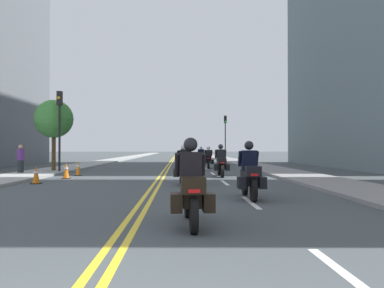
{
  "coord_description": "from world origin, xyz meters",
  "views": [
    {
      "loc": [
        0.92,
        -2.28,
        1.41
      ],
      "look_at": [
        1.61,
        20.05,
        1.68
      ],
      "focal_mm": 36.85,
      "sensor_mm": 36.0,
      "label": 1
    }
  ],
  "objects": [
    {
      "name": "sidewalk_left",
      "position": [
        -6.9,
        48.0,
        0.06
      ],
      "size": [
        2.68,
        144.0,
        0.12
      ],
      "primitive_type": "cube",
      "color": "#979995",
      "rests_on": "ground"
    },
    {
      "name": "motorcycle_1",
      "position": [
        2.88,
        8.71,
        0.66
      ],
      "size": [
        0.77,
        2.16,
        1.64
      ],
      "rotation": [
        0.0,
        0.0,
        -0.01
      ],
      "color": "black",
      "rests_on": "ground"
    },
    {
      "name": "traffic_light_near",
      "position": [
        -5.96,
        20.41,
        3.24
      ],
      "size": [
        0.28,
        0.38,
        4.7
      ],
      "color": "black",
      "rests_on": "ground"
    },
    {
      "name": "pedestrian_0",
      "position": [
        -7.7,
        19.29,
        0.84
      ],
      "size": [
        0.42,
        0.39,
        1.62
      ],
      "rotation": [
        0.0,
        0.0,
        5.64
      ],
      "color": "#242D30",
      "rests_on": "ground"
    },
    {
      "name": "traffic_light_far",
      "position": [
        5.96,
        41.11,
        3.46
      ],
      "size": [
        0.28,
        0.38,
        5.06
      ],
      "color": "black",
      "rests_on": "ground"
    },
    {
      "name": "centreline_yellow_outer",
      "position": [
        0.12,
        48.0,
        0.0
      ],
      "size": [
        0.12,
        132.0,
        0.01
      ],
      "primitive_type": "cube",
      "color": "yellow",
      "rests_on": "ground"
    },
    {
      "name": "traffic_cone_0",
      "position": [
        -4.44,
        16.46,
        0.38
      ],
      "size": [
        0.35,
        0.35,
        0.76
      ],
      "color": "black",
      "rests_on": "ground"
    },
    {
      "name": "motorcycle_6",
      "position": [
        1.25,
        29.63,
        0.67
      ],
      "size": [
        0.77,
        2.2,
        1.64
      ],
      "rotation": [
        0.0,
        0.0,
        -0.02
      ],
      "color": "black",
      "rests_on": "ground"
    },
    {
      "name": "traffic_cone_2",
      "position": [
        -4.41,
        18.52,
        0.4
      ],
      "size": [
        0.31,
        0.31,
        0.8
      ],
      "color": "black",
      "rests_on": "ground"
    },
    {
      "name": "motorcycle_7",
      "position": [
        2.88,
        33.74,
        0.66
      ],
      "size": [
        0.77,
        2.27,
        1.64
      ],
      "rotation": [
        0.0,
        0.0,
        0.03
      ],
      "color": "black",
      "rests_on": "ground"
    },
    {
      "name": "centreline_yellow_inner",
      "position": [
        -0.12,
        48.0,
        0.0
      ],
      "size": [
        0.12,
        132.0,
        0.01
      ],
      "primitive_type": "cube",
      "color": "yellow",
      "rests_on": "ground"
    },
    {
      "name": "motorcycle_2",
      "position": [
        1.09,
        13.33,
        0.66
      ],
      "size": [
        0.78,
        2.24,
        1.62
      ],
      "rotation": [
        0.0,
        0.0,
        -0.06
      ],
      "color": "black",
      "rests_on": "ground"
    },
    {
      "name": "motorcycle_4",
      "position": [
        1.12,
        21.13,
        0.63
      ],
      "size": [
        0.78,
        2.19,
        1.58
      ],
      "rotation": [
        0.0,
        0.0,
        0.04
      ],
      "color": "black",
      "rests_on": "ground"
    },
    {
      "name": "motorcycle_5",
      "position": [
        2.99,
        26.07,
        0.64
      ],
      "size": [
        0.78,
        2.1,
        1.59
      ],
      "rotation": [
        0.0,
        0.0,
        -0.05
      ],
      "color": "black",
      "rests_on": "ground"
    },
    {
      "name": "traffic_cone_1",
      "position": [
        -4.86,
        13.72,
        0.36
      ],
      "size": [
        0.37,
        0.37,
        0.73
      ],
      "color": "black",
      "rests_on": "ground"
    },
    {
      "name": "ground_plane",
      "position": [
        0.0,
        48.0,
        0.0
      ],
      "size": [
        264.0,
        264.0,
        0.0
      ],
      "primitive_type": "plane",
      "color": "#404749"
    },
    {
      "name": "motorcycle_3",
      "position": [
        2.99,
        17.47,
        0.65
      ],
      "size": [
        0.76,
        2.23,
        1.65
      ],
      "rotation": [
        0.0,
        0.0,
        -0.01
      ],
      "color": "black",
      "rests_on": "ground"
    },
    {
      "name": "sidewalk_right",
      "position": [
        6.9,
        48.0,
        0.06
      ],
      "size": [
        2.68,
        144.0,
        0.12
      ],
      "primitive_type": "cube",
      "color": "gray",
      "rests_on": "ground"
    },
    {
      "name": "street_tree_0",
      "position": [
        -6.64,
        21.52,
        3.18
      ],
      "size": [
        2.28,
        2.28,
        4.34
      ],
      "color": "#503C21",
      "rests_on": "ground"
    },
    {
      "name": "motorcycle_0",
      "position": [
        1.12,
        4.9,
        0.65
      ],
      "size": [
        0.78,
        2.16,
        1.62
      ],
      "rotation": [
        0.0,
        0.0,
        0.04
      ],
      "color": "black",
      "rests_on": "ground"
    },
    {
      "name": "lane_dashes_white",
      "position": [
        2.78,
        29.0,
        0.0
      ],
      "size": [
        0.14,
        56.4,
        0.01
      ],
      "color": "silver",
      "rests_on": "ground"
    }
  ]
}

